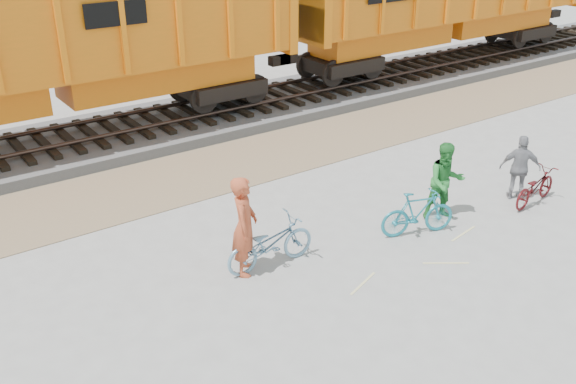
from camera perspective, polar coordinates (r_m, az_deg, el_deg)
name	(u,v)px	position (r m, az deg, el deg)	size (l,w,h in m)	color
ground	(374,250)	(13.15, 7.64, -5.12)	(120.00, 120.00, 0.00)	#9E9E99
gravel_strip	(234,164)	(17.11, -4.83, 2.54)	(120.00, 3.00, 0.02)	#886F54
ballast_bed	(175,123)	(19.97, -10.04, 6.05)	(120.00, 4.00, 0.30)	slate
track	(174,113)	(19.87, -10.11, 6.93)	(120.00, 2.60, 0.24)	black
hopper_car_center	(44,44)	(18.09, -20.84, 12.23)	(14.00, 3.13, 4.65)	black
bicycle_blue	(270,243)	(12.27, -1.59, -4.59)	(0.65, 1.88, 0.99)	#6995B1
bicycle_teal	(418,213)	(13.65, 11.46, -1.85)	(0.46, 1.64, 0.99)	teal
bicycle_maroon	(535,187)	(15.78, 21.11, 0.42)	(0.55, 1.59, 0.83)	#4D0F12
person_solo	(244,226)	(11.88, -3.90, -3.03)	(0.72, 0.47, 1.96)	#AE4829
person_man	(445,182)	(14.29, 13.82, 0.90)	(0.86, 0.67, 1.76)	#267A31
person_woman	(520,168)	(15.77, 19.93, 2.03)	(0.92, 0.38, 1.56)	gray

